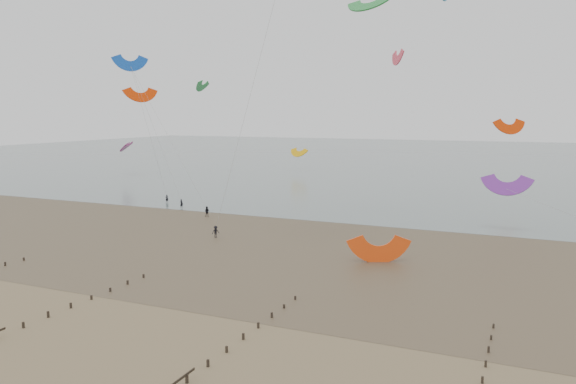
% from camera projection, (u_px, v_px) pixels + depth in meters
% --- Properties ---
extents(ground, '(500.00, 500.00, 0.00)m').
position_uv_depth(ground, '(190.00, 338.00, 44.72)').
color(ground, brown).
rests_on(ground, ground).
extents(sea_and_shore, '(500.00, 665.00, 0.03)m').
position_uv_depth(sea_and_shore, '(305.00, 243.00, 77.52)').
color(sea_and_shore, '#475654').
rests_on(sea_and_shore, ground).
extents(kitesurfer_lead, '(0.64, 0.44, 1.71)m').
position_uv_depth(kitesurfer_lead, '(181.00, 204.00, 106.42)').
color(kitesurfer_lead, black).
rests_on(kitesurfer_lead, ground).
extents(grounded_kite, '(7.92, 7.22, 3.53)m').
position_uv_depth(grounded_kite, '(379.00, 262.00, 67.67)').
color(grounded_kite, '#FF4910').
rests_on(grounded_kite, ground).
extents(kites_airborne, '(241.76, 114.59, 40.70)m').
position_uv_depth(kites_airborne, '(429.00, 93.00, 123.16)').
color(kites_airborne, red).
rests_on(kites_airborne, ground).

